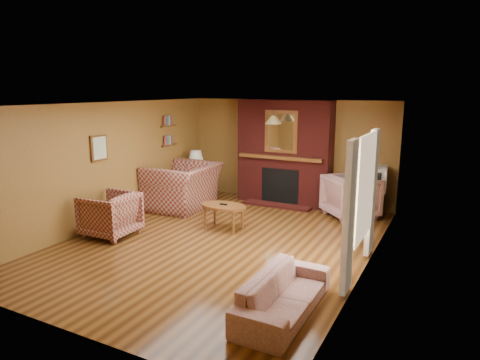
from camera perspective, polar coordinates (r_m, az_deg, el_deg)
The scene contains 20 objects.
floor at distance 7.64m, azimuth -2.62°, elevation -8.21°, with size 6.50×6.50×0.00m, color #42240E.
ceiling at distance 7.17m, azimuth -2.80°, elevation 10.07°, with size 6.50×6.50×0.00m, color silver.
wall_back at distance 10.21m, azimuth 6.49°, elevation 3.86°, with size 6.50×6.50×0.00m, color olive.
wall_front at distance 4.88m, azimuth -22.33°, elevation -6.19°, with size 6.50×6.50×0.00m, color olive.
wall_left at distance 8.82m, azimuth -16.92°, elevation 2.10°, with size 6.50×6.50×0.00m, color olive.
wall_right at distance 6.46m, azimuth 16.87°, elevation -1.43°, with size 6.50×6.50×0.00m, color olive.
fireplace at distance 9.97m, azimuth 5.93°, elevation 3.57°, with size 2.20×0.82×2.40m.
window_right at distance 6.29m, azimuth 16.05°, elevation -2.42°, with size 0.10×1.85×2.00m.
bookshelf at distance 10.15m, azimuth -9.34°, elevation 6.38°, with size 0.09×0.55×0.71m.
botanical_print at distance 8.53m, azimuth -18.30°, elevation 4.07°, with size 0.05×0.40×0.50m.
pendant_light at distance 9.25m, azimuth 4.47°, elevation 8.04°, with size 0.36×0.36×0.48m.
plaid_loveseat at distance 9.70m, azimuth -7.62°, elevation -0.83°, with size 1.53×1.34×1.00m, color maroon.
plaid_armchair at distance 8.17m, azimuth -16.93°, elevation -4.42°, with size 0.86×0.88×0.80m, color maroon.
floral_sofa at distance 5.31m, azimuth 5.84°, elevation -14.91°, with size 1.69×0.66×0.49m, color #BBAB91.
floral_armchair at distance 9.23m, azimuth 14.58°, elevation -2.13°, with size 0.95×0.98×0.89m, color #BBAB91.
coffee_table at distance 8.15m, azimuth -2.22°, elevation -3.73°, with size 0.92×0.57×0.51m.
side_table at distance 10.63m, azimuth -5.84°, elevation -0.86°, with size 0.42×0.42×0.56m, color brown.
table_lamp at distance 10.51m, azimuth -5.91°, elevation 2.46°, with size 0.38×0.38×0.62m.
tv_stand at distance 9.43m, azimuth 17.06°, elevation -3.00°, with size 0.51×0.47×0.56m, color black.
crt_tv at distance 9.31m, azimuth 17.26°, elevation 0.19°, with size 0.62×0.62×0.52m.
Camera 1 is at (3.60, -6.20, 2.66)m, focal length 32.00 mm.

